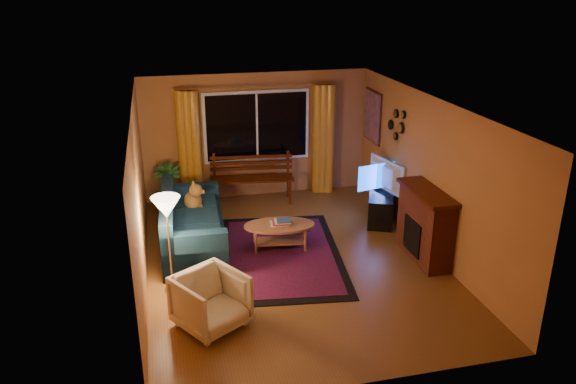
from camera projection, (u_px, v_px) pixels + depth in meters
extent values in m
cube|color=brown|center=(292.00, 261.00, 8.92)|extent=(4.50, 6.00, 0.02)
cube|color=white|center=(293.00, 104.00, 8.02)|extent=(4.50, 6.00, 0.02)
cube|color=#BA7639|center=(257.00, 136.00, 11.21)|extent=(4.50, 0.02, 2.50)
cube|color=#BA7639|center=(139.00, 199.00, 7.98)|extent=(0.02, 6.00, 2.50)
cube|color=#BA7639|center=(430.00, 175.00, 8.96)|extent=(0.02, 6.00, 2.50)
cube|color=black|center=(257.00, 127.00, 11.08)|extent=(2.00, 0.02, 1.30)
cylinder|color=#BF8C3F|center=(257.00, 86.00, 10.75)|extent=(3.20, 0.03, 0.03)
cylinder|color=orange|center=(189.00, 148.00, 10.84)|extent=(0.36, 0.36, 2.24)
cylinder|color=orange|center=(323.00, 139.00, 11.43)|extent=(0.36, 0.36, 2.24)
cube|color=#3D1304|center=(252.00, 190.00, 11.15)|extent=(1.68, 0.68, 0.49)
imported|color=#235B1E|center=(167.00, 189.00, 10.60)|extent=(0.53, 0.53, 0.94)
cube|color=#0E2534|center=(193.00, 222.00, 9.19)|extent=(1.09, 2.33, 0.92)
imported|color=beige|center=(211.00, 299.00, 7.10)|extent=(1.05, 1.03, 0.80)
cylinder|color=#BF8C3F|center=(169.00, 246.00, 7.79)|extent=(0.24, 0.24, 1.44)
cube|color=maroon|center=(281.00, 254.00, 9.09)|extent=(2.27, 3.22, 0.02)
cylinder|color=#AA6A43|center=(280.00, 236.00, 9.26)|extent=(1.31, 1.31, 0.42)
cube|color=black|center=(381.00, 204.00, 10.41)|extent=(0.89, 1.34, 0.53)
imported|color=black|center=(382.00, 176.00, 10.21)|extent=(0.35, 1.02, 0.59)
cube|color=maroon|center=(425.00, 226.00, 8.80)|extent=(0.40, 1.20, 1.10)
cube|color=orange|center=(372.00, 116.00, 11.04)|extent=(0.04, 0.76, 0.96)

